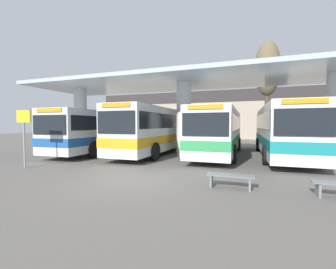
{
  "coord_description": "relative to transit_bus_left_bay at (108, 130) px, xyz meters",
  "views": [
    {
      "loc": [
        4.19,
        -7.74,
        2.15
      ],
      "look_at": [
        0.0,
        3.89,
        1.6
      ],
      "focal_mm": 24.0,
      "sensor_mm": 36.0,
      "label": 1
    }
  ],
  "objects": [
    {
      "name": "ground_plane",
      "position": [
        6.5,
        -7.7,
        -1.75
      ],
      "size": [
        100.0,
        100.0,
        0.0
      ],
      "primitive_type": "plane",
      "color": "#605B56"
    },
    {
      "name": "townhouse_backdrop",
      "position": [
        6.5,
        19.12,
        2.5
      ],
      "size": [
        40.0,
        0.58,
        7.28
      ],
      "color": "tan",
      "rests_on": "ground_plane"
    },
    {
      "name": "station_canopy",
      "position": [
        6.5,
        -0.63,
        2.63
      ],
      "size": [
        22.43,
        6.95,
        5.22
      ],
      "color": "silver",
      "rests_on": "ground_plane"
    },
    {
      "name": "transit_bus_left_bay",
      "position": [
        0.0,
        0.0,
        0.0
      ],
      "size": [
        3.02,
        11.84,
        3.1
      ],
      "rotation": [
        0.0,
        0.0,
        3.17
      ],
      "color": "silver",
      "rests_on": "ground_plane"
    },
    {
      "name": "transit_bus_center_bay",
      "position": [
        4.22,
        0.46,
        0.1
      ],
      "size": [
        2.71,
        11.92,
        3.3
      ],
      "rotation": [
        0.0,
        0.0,
        3.14
      ],
      "color": "silver",
      "rests_on": "ground_plane"
    },
    {
      "name": "transit_bus_right_bay",
      "position": [
        8.72,
        0.9,
        0.01
      ],
      "size": [
        2.71,
        11.53,
        3.13
      ],
      "rotation": [
        0.0,
        0.0,
        3.14
      ],
      "color": "white",
      "rests_on": "ground_plane"
    },
    {
      "name": "transit_bus_far_right_bay",
      "position": [
        12.73,
        1.07,
        0.08
      ],
      "size": [
        2.91,
        11.76,
        3.27
      ],
      "rotation": [
        0.0,
        0.0,
        3.16
      ],
      "color": "white",
      "rests_on": "ground_plane"
    },
    {
      "name": "waiting_bench_near_pillar",
      "position": [
        10.13,
        -7.7,
        -1.41
      ],
      "size": [
        1.56,
        0.44,
        0.46
      ],
      "color": "slate",
      "rests_on": "ground_plane"
    },
    {
      "name": "info_sign_platform",
      "position": [
        0.3,
        -7.48,
        0.29
      ],
      "size": [
        0.9,
        0.09,
        2.85
      ],
      "color": "gray",
      "rests_on": "ground_plane"
    },
    {
      "name": "poplar_tree_behind_left",
      "position": [
        12.34,
        8.84,
        5.75
      ],
      "size": [
        2.43,
        2.43,
        10.31
      ],
      "color": "#473A2B",
      "rests_on": "ground_plane"
    },
    {
      "name": "parked_car_street",
      "position": [
        2.99,
        15.23,
        -0.78
      ],
      "size": [
        4.18,
        2.15,
        1.97
      ],
      "rotation": [
        0.0,
        0.0,
        0.02
      ],
      "color": "navy",
      "rests_on": "ground_plane"
    }
  ]
}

